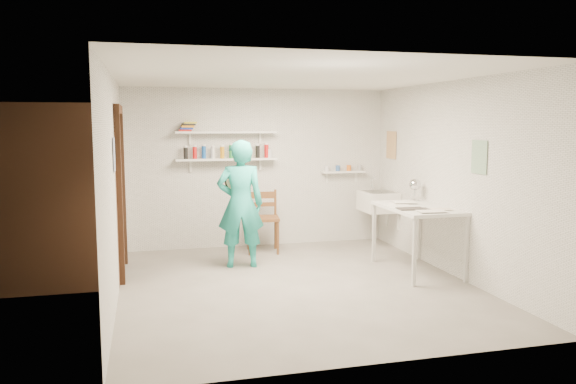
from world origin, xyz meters
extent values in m
cube|color=slate|center=(0.00, 0.00, -0.01)|extent=(4.00, 4.50, 0.02)
cube|color=silver|center=(0.00, 0.00, 2.41)|extent=(4.00, 4.50, 0.02)
cube|color=silver|center=(0.00, 2.26, 1.20)|extent=(4.00, 0.02, 2.40)
cube|color=silver|center=(0.00, -2.26, 1.20)|extent=(4.00, 0.02, 2.40)
cube|color=silver|center=(-2.01, 0.00, 1.20)|extent=(0.02, 4.50, 2.40)
cube|color=silver|center=(2.01, 0.00, 1.20)|extent=(0.02, 4.50, 2.40)
cube|color=black|center=(-1.99, 1.05, 1.00)|extent=(0.02, 0.90, 2.00)
cube|color=brown|center=(-2.70, 1.05, 1.05)|extent=(1.40, 1.50, 2.10)
cube|color=brown|center=(-1.97, 1.05, 2.05)|extent=(0.06, 1.05, 0.10)
cube|color=brown|center=(-1.97, 0.55, 1.00)|extent=(0.06, 0.10, 2.00)
cube|color=brown|center=(-1.97, 1.55, 1.00)|extent=(0.06, 0.10, 2.00)
cube|color=white|center=(-0.50, 2.13, 1.35)|extent=(1.50, 0.22, 0.03)
cube|color=white|center=(-0.50, 2.13, 1.75)|extent=(1.50, 0.22, 0.03)
cube|color=white|center=(1.35, 2.17, 1.12)|extent=(0.70, 0.14, 0.03)
cube|color=#334C7F|center=(-1.99, 0.05, 1.55)|extent=(0.01, 0.28, 0.36)
cube|color=#995933|center=(1.99, 1.80, 1.55)|extent=(0.01, 0.34, 0.42)
cube|color=#3F724C|center=(1.99, -0.55, 1.50)|extent=(0.01, 0.30, 0.38)
cube|color=white|center=(1.75, 1.70, 0.70)|extent=(0.48, 0.60, 0.30)
imported|color=teal|center=(-0.48, 1.02, 0.83)|extent=(0.65, 0.46, 1.67)
cylinder|color=#CDBE8C|center=(-0.51, 1.24, 1.11)|extent=(0.30, 0.07, 0.30)
cube|color=brown|center=(-0.03, 1.77, 0.50)|extent=(0.52, 0.50, 1.00)
cube|color=silver|center=(1.64, 0.20, 0.42)|extent=(0.76, 1.26, 0.84)
sphere|color=silver|center=(1.85, 0.71, 1.06)|extent=(0.16, 0.16, 0.16)
cylinder|color=black|center=(-1.13, 2.13, 1.45)|extent=(0.06, 0.06, 0.17)
cylinder|color=red|center=(-0.99, 2.13, 1.45)|extent=(0.06, 0.06, 0.17)
cylinder|color=blue|center=(-0.85, 2.13, 1.45)|extent=(0.06, 0.06, 0.17)
cylinder|color=white|center=(-0.71, 2.13, 1.45)|extent=(0.06, 0.06, 0.17)
cylinder|color=orange|center=(-0.57, 2.13, 1.45)|extent=(0.06, 0.06, 0.17)
cylinder|color=#268C3F|center=(-0.43, 2.13, 1.45)|extent=(0.06, 0.06, 0.17)
cylinder|color=#8C268C|center=(-0.29, 2.13, 1.45)|extent=(0.06, 0.06, 0.17)
cylinder|color=gold|center=(-0.15, 2.13, 1.45)|extent=(0.06, 0.06, 0.17)
cylinder|color=black|center=(-0.01, 2.13, 1.45)|extent=(0.06, 0.06, 0.17)
cylinder|color=red|center=(0.13, 2.13, 1.45)|extent=(0.06, 0.06, 0.17)
cube|color=red|center=(-1.10, 2.13, 1.78)|extent=(0.18, 0.14, 0.03)
cube|color=#1933A5|center=(-1.08, 2.13, 1.81)|extent=(0.18, 0.14, 0.03)
cube|color=orange|center=(-1.06, 2.13, 1.83)|extent=(0.18, 0.14, 0.03)
cube|color=black|center=(-1.04, 2.13, 1.86)|extent=(0.18, 0.14, 0.03)
cube|color=yellow|center=(-1.02, 2.13, 1.89)|extent=(0.18, 0.14, 0.03)
cylinder|color=silver|center=(1.14, 2.17, 1.18)|extent=(0.07, 0.07, 0.09)
cylinder|color=#335999|center=(1.28, 2.17, 1.18)|extent=(0.07, 0.07, 0.09)
cylinder|color=orange|center=(1.42, 2.17, 1.18)|extent=(0.07, 0.07, 0.09)
cylinder|color=#999999|center=(1.56, 2.17, 1.18)|extent=(0.07, 0.07, 0.09)
cube|color=silver|center=(1.64, 0.20, 0.84)|extent=(0.30, 0.22, 0.00)
cube|color=#4C4742|center=(1.64, 0.20, 0.85)|extent=(0.30, 0.22, 0.00)
cube|color=beige|center=(1.64, 0.20, 0.85)|extent=(0.30, 0.22, 0.00)
cube|color=#383330|center=(1.64, 0.20, 0.85)|extent=(0.30, 0.22, 0.00)
cube|color=silver|center=(1.64, 0.20, 0.86)|extent=(0.30, 0.22, 0.00)
cube|color=silver|center=(1.64, 0.20, 0.86)|extent=(0.30, 0.22, 0.00)
camera|label=1|loc=(-1.67, -6.15, 1.88)|focal=35.00mm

